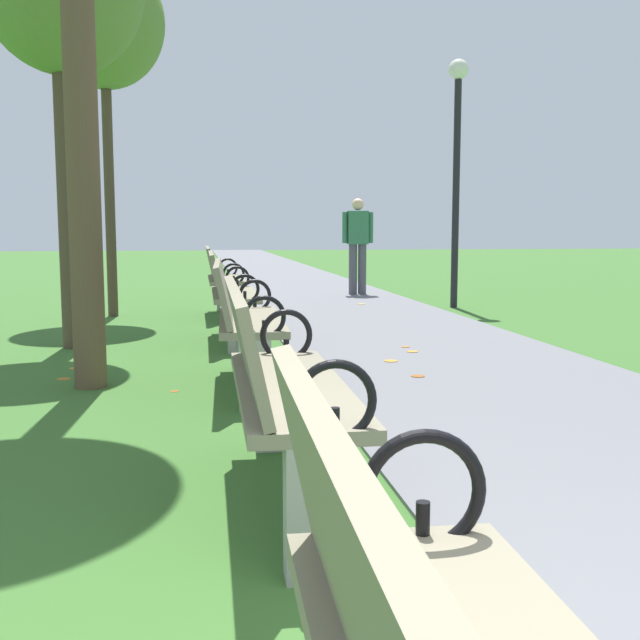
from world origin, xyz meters
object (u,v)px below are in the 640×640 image
at_px(park_bench_3, 243,320).
at_px(park_bench_2, 278,386).
at_px(park_bench_5, 222,279).
at_px(lamp_post, 457,145).
at_px(pedestrian_walking, 358,241).
at_px(tree_3, 104,24).
at_px(park_bench_4, 230,294).

bearing_deg(park_bench_3, park_bench_2, -90.00).
height_order(park_bench_2, park_bench_5, same).
bearing_deg(lamp_post, park_bench_5, -170.30).
bearing_deg(park_bench_2, pedestrian_walking, 76.13).
height_order(park_bench_3, pedestrian_walking, pedestrian_walking).
height_order(tree_3, lamp_post, tree_3).
height_order(park_bench_4, lamp_post, lamp_post).
bearing_deg(tree_3, park_bench_2, -78.82).
distance_m(pedestrian_walking, lamp_post, 2.78).
height_order(park_bench_2, park_bench_4, same).
relative_size(park_bench_5, tree_3, 0.35).
xyz_separation_m(park_bench_2, pedestrian_walking, (2.39, 9.67, 0.44)).
bearing_deg(park_bench_4, tree_3, 119.23).
xyz_separation_m(tree_3, lamp_post, (4.74, 0.35, -1.36)).
distance_m(park_bench_4, park_bench_5, 2.29).
bearing_deg(park_bench_2, tree_3, 101.18).
height_order(park_bench_5, tree_3, tree_3).
height_order(park_bench_3, park_bench_5, same).
relative_size(park_bench_2, park_bench_4, 1.00).
relative_size(park_bench_4, park_bench_5, 1.00).
xyz_separation_m(park_bench_3, tree_3, (-1.40, 4.75, 3.18)).
bearing_deg(park_bench_4, pedestrian_walking, 64.82).
bearing_deg(park_bench_5, park_bench_4, -90.00).
xyz_separation_m(park_bench_2, park_bench_5, (-0.00, 6.88, 0.00)).
xyz_separation_m(park_bench_2, park_bench_4, (-0.00, 4.59, 0.00)).
bearing_deg(tree_3, park_bench_5, -8.97).
bearing_deg(park_bench_3, pedestrian_walking, 71.93).
bearing_deg(park_bench_5, park_bench_3, -90.00).
relative_size(pedestrian_walking, lamp_post, 0.47).
xyz_separation_m(park_bench_2, park_bench_3, (0.00, 2.35, 0.00)).
bearing_deg(park_bench_3, park_bench_4, 90.00).
bearing_deg(pedestrian_walking, park_bench_3, -108.07).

